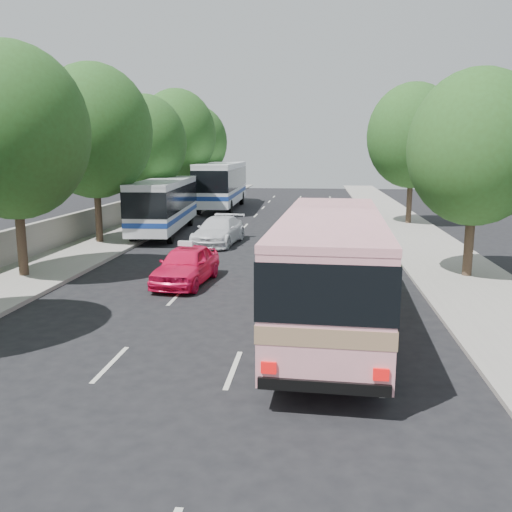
# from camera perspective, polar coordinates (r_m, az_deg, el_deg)

# --- Properties ---
(ground) EXTENTS (120.00, 120.00, 0.00)m
(ground) POSITION_cam_1_polar(r_m,az_deg,el_deg) (14.60, -5.11, -8.63)
(ground) COLOR black
(ground) RESTS_ON ground
(sidewalk_left) EXTENTS (4.00, 90.00, 0.15)m
(sidewalk_left) POSITION_cam_1_polar(r_m,az_deg,el_deg) (35.65, -12.14, 2.95)
(sidewalk_left) COLOR #9E998E
(sidewalk_left) RESTS_ON ground
(sidewalk_right) EXTENTS (4.00, 90.00, 0.12)m
(sidewalk_right) POSITION_cam_1_polar(r_m,az_deg,el_deg) (34.29, 15.93, 2.44)
(sidewalk_right) COLOR #9E998E
(sidewalk_right) RESTS_ON ground
(low_wall) EXTENTS (0.30, 90.00, 1.50)m
(low_wall) POSITION_cam_1_polar(r_m,az_deg,el_deg) (36.17, -14.91, 4.26)
(low_wall) COLOR #9E998E
(low_wall) RESTS_ON sidewalk_left
(tree_left_b) EXTENTS (5.70, 5.70, 8.88)m
(tree_left_b) POSITION_cam_1_polar(r_m,az_deg,el_deg) (22.45, -24.21, 12.40)
(tree_left_b) COLOR #38281E
(tree_left_b) RESTS_ON ground
(tree_left_c) EXTENTS (6.00, 6.00, 9.35)m
(tree_left_c) POSITION_cam_1_polar(r_m,az_deg,el_deg) (29.73, -16.63, 12.90)
(tree_left_c) COLOR #38281E
(tree_left_c) RESTS_ON ground
(tree_left_d) EXTENTS (5.52, 5.52, 8.60)m
(tree_left_d) POSITION_cam_1_polar(r_m,az_deg,el_deg) (37.19, -11.56, 11.89)
(tree_left_d) COLOR #38281E
(tree_left_d) RESTS_ON ground
(tree_left_e) EXTENTS (6.30, 6.30, 9.82)m
(tree_left_e) POSITION_cam_1_polar(r_m,az_deg,el_deg) (44.87, -8.28, 12.82)
(tree_left_e) COLOR #38281E
(tree_left_e) RESTS_ON ground
(tree_left_f) EXTENTS (5.88, 5.88, 9.16)m
(tree_left_f) POSITION_cam_1_polar(r_m,az_deg,el_deg) (52.68, -6.24, 12.10)
(tree_left_f) COLOR #38281E
(tree_left_f) RESTS_ON ground
(tree_right_near) EXTENTS (5.10, 5.10, 7.95)m
(tree_right_near) POSITION_cam_1_polar(r_m,az_deg,el_deg) (22.23, 22.43, 10.97)
(tree_right_near) COLOR #38281E
(tree_right_near) RESTS_ON ground
(tree_right_far) EXTENTS (6.00, 6.00, 9.35)m
(tree_right_far) POSITION_cam_1_polar(r_m,az_deg,el_deg) (37.95, 16.32, 12.40)
(tree_right_far) COLOR #38281E
(tree_right_far) RESTS_ON ground
(pink_bus) EXTENTS (3.01, 10.27, 3.24)m
(pink_bus) POSITION_cam_1_polar(r_m,az_deg,el_deg) (14.70, 7.89, -0.38)
(pink_bus) COLOR pink
(pink_bus) RESTS_ON ground
(pink_taxi) EXTENTS (2.06, 4.35, 1.44)m
(pink_taxi) POSITION_cam_1_polar(r_m,az_deg,el_deg) (20.39, -7.36, -0.92)
(pink_taxi) COLOR #F0144E
(pink_taxi) RESTS_ON ground
(white_pickup) EXTENTS (2.50, 5.14, 1.44)m
(white_pickup) POSITION_cam_1_polar(r_m,az_deg,el_deg) (28.97, -3.96, 2.66)
(white_pickup) COLOR silver
(white_pickup) RESTS_ON ground
(tour_coach_front) EXTENTS (3.20, 10.93, 3.22)m
(tour_coach_front) POSITION_cam_1_polar(r_m,az_deg,el_deg) (33.18, -9.58, 5.71)
(tour_coach_front) COLOR silver
(tour_coach_front) RESTS_ON ground
(tour_coach_rear) EXTENTS (3.23, 13.19, 3.92)m
(tour_coach_rear) POSITION_cam_1_polar(r_m,az_deg,el_deg) (46.87, -3.61, 7.84)
(tour_coach_rear) COLOR white
(tour_coach_rear) RESTS_ON ground
(taxi_roof_sign) EXTENTS (0.56, 0.23, 0.18)m
(taxi_roof_sign) POSITION_cam_1_polar(r_m,az_deg,el_deg) (20.24, -7.42, 1.32)
(taxi_roof_sign) COLOR silver
(taxi_roof_sign) RESTS_ON pink_taxi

